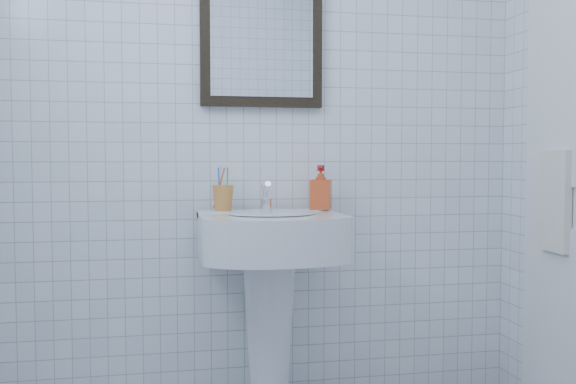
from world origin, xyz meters
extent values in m
cube|color=white|center=(0.00, 1.20, 1.25)|extent=(2.20, 0.02, 2.50)
cone|color=white|center=(0.00, 1.01, 0.34)|extent=(0.21, 0.21, 0.67)
cube|color=white|center=(0.00, 0.96, 0.74)|extent=(0.54, 0.38, 0.16)
cube|color=white|center=(0.00, 1.11, 0.81)|extent=(0.54, 0.10, 0.03)
cylinder|color=white|center=(0.00, 0.93, 0.83)|extent=(0.34, 0.34, 0.01)
cylinder|color=white|center=(0.00, 1.09, 0.85)|extent=(0.05, 0.05, 0.05)
cylinder|color=white|center=(0.00, 1.07, 0.90)|extent=(0.02, 0.09, 0.07)
cylinder|color=white|center=(0.00, 1.10, 0.88)|extent=(0.03, 0.05, 0.09)
imported|color=red|center=(0.23, 1.09, 0.91)|extent=(0.11, 0.11, 0.18)
cube|color=black|center=(0.00, 1.18, 1.55)|extent=(0.50, 0.04, 0.62)
cube|color=white|center=(0.00, 1.16, 1.55)|extent=(0.42, 0.00, 0.54)
torus|color=white|center=(1.06, 0.72, 1.05)|extent=(0.01, 0.18, 0.18)
cube|color=white|center=(1.04, 0.72, 0.87)|extent=(0.03, 0.16, 0.38)
camera|label=1|loc=(-0.41, -1.43, 1.03)|focal=40.00mm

